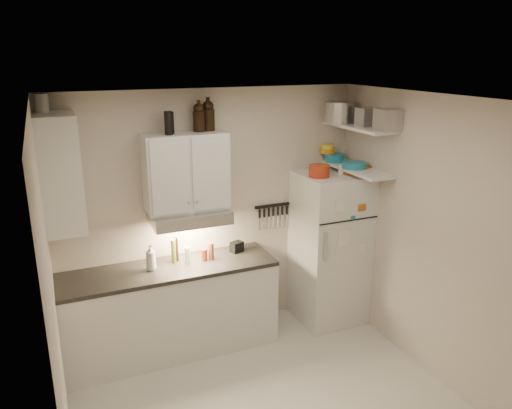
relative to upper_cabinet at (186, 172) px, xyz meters
name	(u,v)px	position (x,y,z in m)	size (l,w,h in m)	color
floor	(270,409)	(0.30, -1.33, -1.84)	(3.20, 3.00, 0.02)	beige
ceiling	(274,100)	(0.30, -1.33, 0.78)	(3.20, 3.00, 0.02)	white
back_wall	(211,214)	(0.30, 0.18, -0.53)	(3.20, 0.02, 2.60)	#BDB1A2
left_wall	(52,309)	(-1.31, -1.33, -0.53)	(0.02, 3.00, 2.60)	#BDB1A2
right_wall	(433,240)	(1.91, -1.33, -0.53)	(0.02, 3.00, 2.60)	#BDB1A2
base_cabinet	(171,311)	(-0.25, -0.14, -1.39)	(2.10, 0.60, 0.88)	silver
countertop	(169,269)	(-0.25, -0.14, -0.93)	(2.10, 0.62, 0.04)	black
upper_cabinet	(186,172)	(0.00, 0.00, 0.00)	(0.80, 0.33, 0.75)	silver
side_cabinet	(60,173)	(-1.14, -0.14, 0.12)	(0.33, 0.55, 1.00)	silver
range_hood	(190,216)	(0.00, -0.06, -0.44)	(0.76, 0.46, 0.12)	silver
fridge	(330,248)	(1.55, -0.18, -0.98)	(0.70, 0.68, 1.70)	silver
shelf_hi	(359,127)	(1.75, -0.31, 0.38)	(0.30, 0.95, 0.03)	silver
shelf_lo	(356,169)	(1.75, -0.31, -0.07)	(0.30, 0.95, 0.03)	silver
knife_strip	(273,206)	(1.00, 0.15, -0.51)	(0.42, 0.02, 0.03)	black
dutch_oven	(319,171)	(1.34, -0.24, -0.06)	(0.22, 0.22, 0.13)	#9A2912
book_stack	(356,170)	(1.76, -0.29, -0.08)	(0.21, 0.26, 0.09)	#AE5615
spice_jar	(341,170)	(1.62, -0.22, -0.08)	(0.06, 0.06, 0.09)	silver
stock_pot	(339,112)	(1.67, -0.05, 0.50)	(0.31, 0.31, 0.22)	silver
tin_a	(367,117)	(1.80, -0.36, 0.48)	(0.18, 0.16, 0.18)	#AAAAAD
tin_b	(388,120)	(1.80, -0.70, 0.49)	(0.20, 0.20, 0.20)	#AAAAAD
bowl_teal	(335,158)	(1.70, 0.04, -0.01)	(0.22, 0.22, 0.09)	teal
bowl_orange	(327,151)	(1.64, 0.11, 0.06)	(0.17, 0.17, 0.05)	orange
bowl_yellow	(328,146)	(1.64, 0.11, 0.11)	(0.14, 0.14, 0.04)	yellow
plates	(354,165)	(1.71, -0.32, -0.02)	(0.25, 0.25, 0.06)	teal
growler_a	(199,117)	(0.16, 0.03, 0.51)	(0.12, 0.12, 0.28)	black
growler_b	(208,115)	(0.26, 0.06, 0.52)	(0.13, 0.13, 0.30)	black
thermos_a	(170,123)	(-0.13, 0.02, 0.48)	(0.07, 0.07, 0.20)	black
thermos_b	(168,123)	(-0.16, -0.04, 0.48)	(0.07, 0.07, 0.22)	black
side_jar	(41,103)	(-1.21, -0.01, 0.70)	(0.12, 0.12, 0.15)	silver
soap_bottle	(151,256)	(-0.42, -0.12, -0.76)	(0.11, 0.11, 0.29)	silver
pepper_mill	(211,251)	(0.20, -0.11, -0.82)	(0.06, 0.06, 0.18)	brown
oil_bottle	(174,251)	(-0.17, -0.04, -0.78)	(0.05, 0.05, 0.24)	#5D6619
vinegar_bottle	(176,249)	(-0.14, -0.01, -0.78)	(0.05, 0.05, 0.24)	black
clear_bottle	(188,255)	(-0.05, -0.10, -0.82)	(0.06, 0.06, 0.17)	silver
red_jar	(204,255)	(0.12, -0.11, -0.84)	(0.06, 0.06, 0.12)	#9A2912
caddy	(237,247)	(0.51, -0.02, -0.85)	(0.13, 0.09, 0.11)	black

